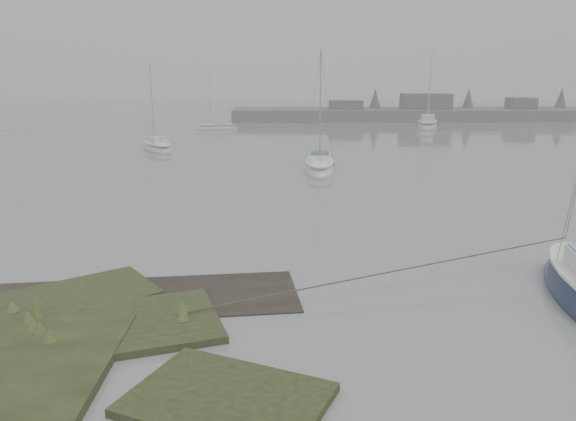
{
  "coord_description": "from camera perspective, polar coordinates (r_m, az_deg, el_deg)",
  "views": [
    {
      "loc": [
        1.43,
        -9.66,
        5.93
      ],
      "look_at": [
        1.76,
        7.0,
        1.8
      ],
      "focal_mm": 35.0,
      "sensor_mm": 36.0,
      "label": 1
    }
  ],
  "objects": [
    {
      "name": "ground",
      "position": [
        40.12,
        -3.18,
        5.4
      ],
      "size": [
        160.0,
        160.0,
        0.0
      ],
      "primitive_type": "plane",
      "color": "slate",
      "rests_on": "ground"
    },
    {
      "name": "far_shoreline",
      "position": [
        76.1,
        18.64,
        9.37
      ],
      "size": [
        60.0,
        8.0,
        4.15
      ],
      "color": "#4C4F51",
      "rests_on": "ground"
    },
    {
      "name": "sailboat_white",
      "position": [
        34.36,
        3.23,
        4.37
      ],
      "size": [
        2.16,
        5.61,
        7.77
      ],
      "rotation": [
        0.0,
        0.0,
        -0.06
      ],
      "color": "silver",
      "rests_on": "ground"
    },
    {
      "name": "sailboat_far_a",
      "position": [
        44.77,
        -13.16,
        6.22
      ],
      "size": [
        3.84,
        5.13,
        7.01
      ],
      "rotation": [
        0.0,
        0.0,
        0.51
      ],
      "color": "#A2A6AC",
      "rests_on": "ground"
    },
    {
      "name": "sailboat_far_b",
      "position": [
        63.22,
        13.98,
        8.39
      ],
      "size": [
        3.92,
        6.85,
        9.19
      ],
      "rotation": [
        0.0,
        0.0,
        -0.29
      ],
      "color": "#B1B5BA",
      "rests_on": "ground"
    },
    {
      "name": "sailboat_far_c",
      "position": [
        60.21,
        -7.26,
        8.34
      ],
      "size": [
        4.53,
        1.77,
        6.26
      ],
      "rotation": [
        0.0,
        0.0,
        1.64
      ],
      "color": "#B6BAC0",
      "rests_on": "ground"
    }
  ]
}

